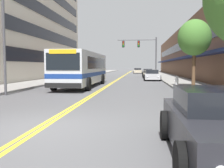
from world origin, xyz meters
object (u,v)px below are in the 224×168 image
car_champagne_moving_lead (138,71)px  street_tree_right_mid (194,38)px  fire_hydrant (177,81)px  car_black_parked_right_mid (148,73)px  car_slate_blue_parked_left_mid (95,73)px  traffic_signal_mast (142,49)px  car_red_parked_left_far (83,76)px  car_beige_parked_right_end (149,74)px  car_silver_parked_right_far (152,75)px  city_bus (83,68)px  street_lamp_left_near (9,25)px  car_charcoal_parked_right_foreground (220,126)px

car_champagne_moving_lead → street_tree_right_mid: (4.53, -41.74, 3.32)m
fire_hydrant → car_black_parked_right_mid: bearing=93.6°
car_slate_blue_parked_left_mid → traffic_signal_mast: size_ratio=0.83×
car_red_parked_left_far → traffic_signal_mast: traffic_signal_mast is taller
car_beige_parked_right_end → street_tree_right_mid: bearing=-82.0°
car_black_parked_right_mid → car_champagne_moving_lead: size_ratio=1.12×
car_silver_parked_right_far → street_tree_right_mid: bearing=-78.1°
car_silver_parked_right_far → car_slate_blue_parked_left_mid: bearing=135.4°
car_champagne_moving_lead → city_bus: bearing=-96.5°
traffic_signal_mast → street_tree_right_mid: bearing=-77.4°
city_bus → car_silver_parked_right_far: bearing=57.4°
city_bus → traffic_signal_mast: (5.31, 14.72, 2.53)m
car_silver_parked_right_far → car_champagne_moving_lead: (-1.98, 29.59, -0.03)m
city_bus → street_tree_right_mid: (9.04, -1.98, 2.26)m
city_bus → car_beige_parked_right_end: city_bus is taller
city_bus → car_red_parked_left_far: 10.22m
city_bus → car_silver_parked_right_far: (6.49, 10.16, -1.03)m
car_beige_parked_right_end → car_red_parked_left_far: bearing=-141.7°
car_black_parked_right_mid → street_lamp_left_near: size_ratio=0.66×
car_slate_blue_parked_left_mid → street_lamp_left_near: bearing=-91.4°
traffic_signal_mast → car_beige_parked_right_end: bearing=61.4°
fire_hydrant → car_silver_parked_right_far: bearing=98.2°
car_champagne_moving_lead → traffic_signal_mast: 25.30m
car_black_parked_right_mid → fire_hydrant: 24.94m
street_lamp_left_near → street_tree_right_mid: 12.97m
car_red_parked_left_far → car_beige_parked_right_end: 11.02m
traffic_signal_mast → street_lamp_left_near: 23.30m
car_silver_parked_right_far → city_bus: bearing=-122.6°
car_beige_parked_right_end → fire_hydrant: bearing=-84.7°
car_beige_parked_right_end → car_silver_parked_right_far: bearing=-89.3°
car_charcoal_parked_right_foreground → car_beige_parked_right_end: bearing=90.2°
car_red_parked_left_far → car_silver_parked_right_far: size_ratio=0.92×
street_lamp_left_near → car_charcoal_parked_right_foreground: bearing=-45.3°
car_charcoal_parked_right_foreground → street_tree_right_mid: 15.17m
car_red_parked_left_far → street_lamp_left_near: street_lamp_left_near is taller
car_beige_parked_right_end → street_lamp_left_near: street_lamp_left_near is taller
car_slate_blue_parked_left_mid → car_red_parked_left_far: size_ratio=1.10×
car_red_parked_left_far → fire_hydrant: size_ratio=5.28×
city_bus → car_champagne_moving_lead: city_bus is taller
street_lamp_left_near → street_tree_right_mid: street_lamp_left_near is taller
car_slate_blue_parked_left_mid → car_black_parked_right_mid: (8.66, 5.64, 0.02)m
car_champagne_moving_lead → street_tree_right_mid: street_tree_right_mid is taller
car_beige_parked_right_end → street_lamp_left_near: bearing=-111.3°
car_charcoal_parked_right_foreground → car_red_parked_left_far: bearing=108.3°
car_slate_blue_parked_left_mid → car_champagne_moving_lead: 22.06m
car_black_parked_right_mid → car_champagne_moving_lead: car_champagne_moving_lead is taller
car_slate_blue_parked_left_mid → traffic_signal_mast: bearing=-28.1°
car_slate_blue_parked_left_mid → car_champagne_moving_lead: car_champagne_moving_lead is taller
city_bus → car_slate_blue_parked_left_mid: (-2.22, 18.74, -1.09)m
car_champagne_moving_lead → car_beige_parked_right_end: bearing=-85.3°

